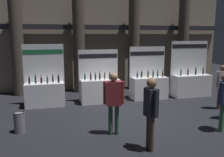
# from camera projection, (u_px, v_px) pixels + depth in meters

# --- Properties ---
(ground_plane) EXTENTS (26.81, 26.81, 0.00)m
(ground_plane) POSITION_uv_depth(u_px,v_px,m) (134.00, 115.00, 8.51)
(ground_plane) COLOR black
(hall_colonnade) EXTENTS (13.40, 1.09, 5.91)m
(hall_colonnade) POSITION_uv_depth(u_px,v_px,m) (105.00, 36.00, 12.53)
(hall_colonnade) COLOR gray
(hall_colonnade) RESTS_ON ground_plane
(exhibitor_booth_0) EXTENTS (1.61, 0.66, 2.49)m
(exhibitor_booth_0) POSITION_uv_depth(u_px,v_px,m) (45.00, 91.00, 9.59)
(exhibitor_booth_0) COLOR white
(exhibitor_booth_0) RESTS_ON ground_plane
(exhibitor_booth_1) EXTENTS (1.71, 0.66, 2.24)m
(exhibitor_booth_1) POSITION_uv_depth(u_px,v_px,m) (100.00, 89.00, 10.11)
(exhibitor_booth_1) COLOR white
(exhibitor_booth_1) RESTS_ON ground_plane
(exhibitor_booth_2) EXTENTS (1.68, 0.66, 2.34)m
(exhibitor_booth_2) POSITION_uv_depth(u_px,v_px,m) (149.00, 86.00, 10.72)
(exhibitor_booth_2) COLOR white
(exhibitor_booth_2) RESTS_ON ground_plane
(exhibitor_booth_3) EXTENTS (1.88, 0.66, 2.58)m
(exhibitor_booth_3) POSITION_uv_depth(u_px,v_px,m) (191.00, 83.00, 11.19)
(exhibitor_booth_3) COLOR white
(exhibitor_booth_3) RESTS_ON ground_plane
(trash_bin) EXTENTS (0.32, 0.32, 0.61)m
(trash_bin) POSITION_uv_depth(u_px,v_px,m) (19.00, 122.00, 6.98)
(trash_bin) COLOR slate
(trash_bin) RESTS_ON ground_plane
(visitor_0) EXTENTS (0.52, 0.23, 1.73)m
(visitor_0) POSITION_uv_depth(u_px,v_px,m) (222.00, 83.00, 9.10)
(visitor_0) COLOR #47382D
(visitor_0) RESTS_ON ground_plane
(visitor_2) EXTENTS (0.28, 0.49, 1.83)m
(visitor_2) POSITION_uv_depth(u_px,v_px,m) (151.00, 108.00, 5.75)
(visitor_2) COLOR #47382D
(visitor_2) RESTS_ON ground_plane
(visitor_4) EXTENTS (0.43, 0.43, 1.74)m
(visitor_4) POSITION_uv_depth(u_px,v_px,m) (223.00, 97.00, 6.97)
(visitor_4) COLOR #33563D
(visitor_4) RESTS_ON ground_plane
(visitor_6) EXTENTS (0.59, 0.32, 1.81)m
(visitor_6) POSITION_uv_depth(u_px,v_px,m) (114.00, 97.00, 6.70)
(visitor_6) COLOR #33563D
(visitor_6) RESTS_ON ground_plane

